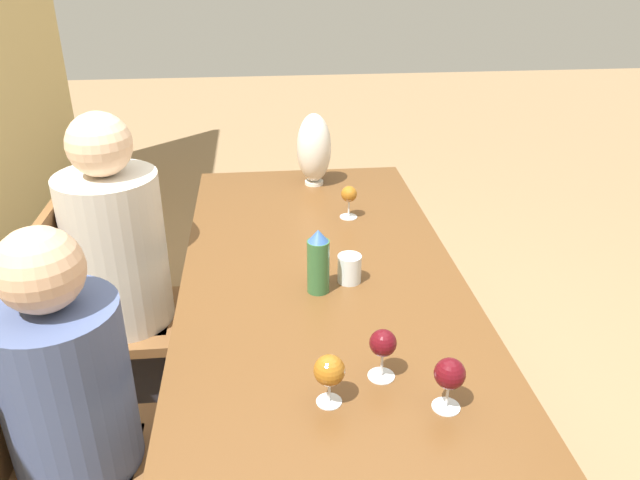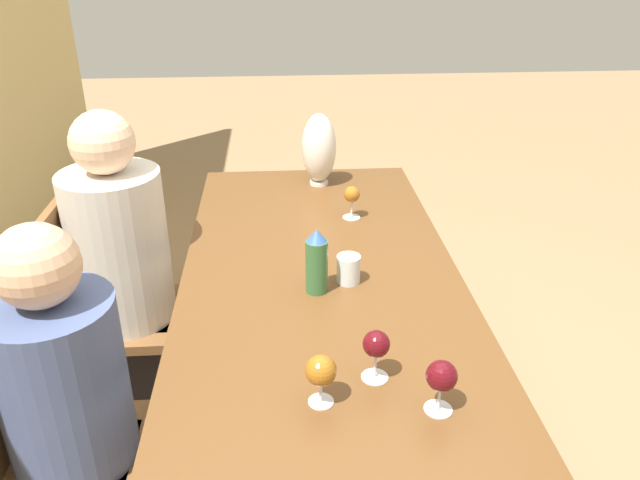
{
  "view_description": "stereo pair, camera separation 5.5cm",
  "coord_description": "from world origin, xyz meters",
  "px_view_note": "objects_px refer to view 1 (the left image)",
  "views": [
    {
      "loc": [
        -1.71,
        0.19,
        1.81
      ],
      "look_at": [
        0.19,
        0.0,
        0.86
      ],
      "focal_mm": 35.0,
      "sensor_mm": 36.0,
      "label": 1
    },
    {
      "loc": [
        -1.72,
        0.14,
        1.81
      ],
      "look_at": [
        0.19,
        0.0,
        0.86
      ],
      "focal_mm": 35.0,
      "sensor_mm": 36.0,
      "label": 2
    }
  ],
  "objects_px": {
    "vase": "(314,149)",
    "chair_near": "(54,449)",
    "chair_far": "(106,309)",
    "person_near": "(77,410)",
    "wine_glass_4": "(349,195)",
    "wine_glass_1": "(383,344)",
    "person_far": "(123,268)",
    "wine_glass_2": "(329,371)",
    "water_tumbler": "(349,269)",
    "wine_glass_3": "(450,375)",
    "water_bottle": "(318,262)"
  },
  "relations": [
    {
      "from": "vase",
      "to": "chair_near",
      "type": "xyz_separation_m",
      "value": [
        -1.31,
        0.86,
        -0.42
      ]
    },
    {
      "from": "wine_glass_1",
      "to": "water_tumbler",
      "type": "bearing_deg",
      "value": 1.54
    },
    {
      "from": "wine_glass_4",
      "to": "person_far",
      "type": "xyz_separation_m",
      "value": [
        -0.2,
        0.88,
        -0.18
      ]
    },
    {
      "from": "wine_glass_3",
      "to": "person_near",
      "type": "height_order",
      "value": "person_near"
    },
    {
      "from": "water_bottle",
      "to": "wine_glass_4",
      "type": "relative_size",
      "value": 1.62
    },
    {
      "from": "water_tumbler",
      "to": "wine_glass_3",
      "type": "relative_size",
      "value": 0.67
    },
    {
      "from": "chair_far",
      "to": "chair_near",
      "type": "bearing_deg",
      "value": 180.0
    },
    {
      "from": "wine_glass_3",
      "to": "person_near",
      "type": "xyz_separation_m",
      "value": [
        0.22,
        0.96,
        -0.22
      ]
    },
    {
      "from": "vase",
      "to": "wine_glass_4",
      "type": "xyz_separation_m",
      "value": [
        -0.39,
        -0.11,
        -0.07
      ]
    },
    {
      "from": "vase",
      "to": "person_near",
      "type": "bearing_deg",
      "value": 149.51
    },
    {
      "from": "water_bottle",
      "to": "person_near",
      "type": "bearing_deg",
      "value": 117.46
    },
    {
      "from": "chair_near",
      "to": "person_near",
      "type": "xyz_separation_m",
      "value": [
        0.0,
        -0.09,
        0.13
      ]
    },
    {
      "from": "wine_glass_3",
      "to": "wine_glass_4",
      "type": "bearing_deg",
      "value": 3.94
    },
    {
      "from": "wine_glass_2",
      "to": "chair_far",
      "type": "relative_size",
      "value": 0.15
    },
    {
      "from": "person_near",
      "to": "person_far",
      "type": "relative_size",
      "value": 0.93
    },
    {
      "from": "chair_far",
      "to": "person_near",
      "type": "bearing_deg",
      "value": -173.13
    },
    {
      "from": "person_far",
      "to": "wine_glass_4",
      "type": "bearing_deg",
      "value": -77.36
    },
    {
      "from": "water_tumbler",
      "to": "vase",
      "type": "xyz_separation_m",
      "value": [
        0.9,
        0.03,
        0.12
      ]
    },
    {
      "from": "person_near",
      "to": "wine_glass_1",
      "type": "bearing_deg",
      "value": -96.11
    },
    {
      "from": "wine_glass_4",
      "to": "vase",
      "type": "bearing_deg",
      "value": 15.33
    },
    {
      "from": "wine_glass_1",
      "to": "chair_far",
      "type": "height_order",
      "value": "chair_far"
    },
    {
      "from": "water_bottle",
      "to": "wine_glass_1",
      "type": "height_order",
      "value": "water_bottle"
    },
    {
      "from": "wine_glass_3",
      "to": "chair_near",
      "type": "distance_m",
      "value": 1.13
    },
    {
      "from": "water_bottle",
      "to": "wine_glass_1",
      "type": "xyz_separation_m",
      "value": [
        -0.45,
        -0.12,
        -0.0
      ]
    },
    {
      "from": "wine_glass_2",
      "to": "wine_glass_4",
      "type": "relative_size",
      "value": 1.01
    },
    {
      "from": "chair_near",
      "to": "person_near",
      "type": "distance_m",
      "value": 0.16
    },
    {
      "from": "person_far",
      "to": "water_bottle",
      "type": "bearing_deg",
      "value": -117.68
    },
    {
      "from": "wine_glass_4",
      "to": "person_far",
      "type": "relative_size",
      "value": 0.11
    },
    {
      "from": "wine_glass_1",
      "to": "person_near",
      "type": "distance_m",
      "value": 0.85
    },
    {
      "from": "water_tumbler",
      "to": "wine_glass_3",
      "type": "bearing_deg",
      "value": -166.66
    },
    {
      "from": "vase",
      "to": "wine_glass_2",
      "type": "bearing_deg",
      "value": 176.14
    },
    {
      "from": "vase",
      "to": "chair_near",
      "type": "height_order",
      "value": "vase"
    },
    {
      "from": "wine_glass_4",
      "to": "person_near",
      "type": "bearing_deg",
      "value": 136.52
    },
    {
      "from": "vase",
      "to": "chair_far",
      "type": "distance_m",
      "value": 1.12
    },
    {
      "from": "water_tumbler",
      "to": "wine_glass_3",
      "type": "distance_m",
      "value": 0.65
    },
    {
      "from": "chair_far",
      "to": "person_far",
      "type": "distance_m",
      "value": 0.2
    },
    {
      "from": "vase",
      "to": "water_tumbler",
      "type": "bearing_deg",
      "value": -177.8
    },
    {
      "from": "wine_glass_1",
      "to": "wine_glass_2",
      "type": "distance_m",
      "value": 0.17
    },
    {
      "from": "person_near",
      "to": "water_tumbler",
      "type": "bearing_deg",
      "value": -62.9
    },
    {
      "from": "wine_glass_3",
      "to": "wine_glass_4",
      "type": "xyz_separation_m",
      "value": [
        1.15,
        0.08,
        -0.0
      ]
    },
    {
      "from": "wine_glass_1",
      "to": "chair_near",
      "type": "relative_size",
      "value": 0.15
    },
    {
      "from": "water_bottle",
      "to": "chair_far",
      "type": "height_order",
      "value": "water_bottle"
    },
    {
      "from": "chair_near",
      "to": "wine_glass_2",
      "type": "bearing_deg",
      "value": -102.8
    },
    {
      "from": "water_bottle",
      "to": "wine_glass_1",
      "type": "bearing_deg",
      "value": -164.79
    },
    {
      "from": "chair_far",
      "to": "wine_glass_4",
      "type": "bearing_deg",
      "value": -78.48
    },
    {
      "from": "wine_glass_1",
      "to": "wine_glass_4",
      "type": "height_order",
      "value": "wine_glass_1"
    },
    {
      "from": "vase",
      "to": "wine_glass_3",
      "type": "distance_m",
      "value": 1.55
    },
    {
      "from": "chair_far",
      "to": "wine_glass_1",
      "type": "bearing_deg",
      "value": -131.97
    },
    {
      "from": "wine_glass_4",
      "to": "water_tumbler",
      "type": "bearing_deg",
      "value": 172.1
    },
    {
      "from": "vase",
      "to": "wine_glass_1",
      "type": "distance_m",
      "value": 1.4
    }
  ]
}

